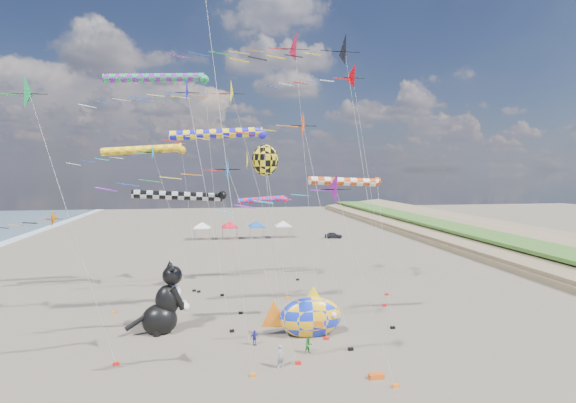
# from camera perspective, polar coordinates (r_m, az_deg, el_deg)

# --- Properties ---
(delta_kite_0) EXTENTS (10.78, 1.57, 9.44)m
(delta_kite_0) POSITION_cam_1_polar(r_m,az_deg,el_deg) (43.87, -28.69, -2.46)
(delta_kite_0) COLOR orange
(delta_kite_0) RESTS_ON ground
(delta_kite_1) EXTENTS (12.76, 2.04, 16.85)m
(delta_kite_1) POSITION_cam_1_polar(r_m,az_deg,el_deg) (30.19, -1.83, 9.13)
(delta_kite_1) COLOR #F3460E
(delta_kite_1) RESTS_ON ground
(delta_kite_2) EXTENTS (14.27, 2.67, 21.43)m
(delta_kite_2) POSITION_cam_1_polar(r_m,az_deg,el_deg) (43.87, -6.80, 13.25)
(delta_kite_2) COLOR yellow
(delta_kite_2) RESTS_ON ground
(delta_kite_3) EXTENTS (14.24, 3.25, 26.19)m
(delta_kite_3) POSITION_cam_1_polar(r_m,az_deg,el_deg) (46.09, -0.46, 18.57)
(delta_kite_3) COLOR red
(delta_kite_3) RESTS_ON ground
(delta_kite_4) EXTENTS (11.10, 2.03, 19.85)m
(delta_kite_4) POSITION_cam_1_polar(r_m,az_deg,el_deg) (35.45, -15.10, 13.14)
(delta_kite_4) COLOR #0E0EDF
(delta_kite_4) RESTS_ON ground
(delta_kite_6) EXTENTS (12.50, 3.13, 24.95)m
(delta_kite_6) POSITION_cam_1_polar(r_m,az_deg,el_deg) (42.48, 8.40, 18.16)
(delta_kite_6) COLOR black
(delta_kite_6) RESTS_ON ground
(delta_kite_7) EXTENTS (9.40, 1.95, 12.74)m
(delta_kite_7) POSITION_cam_1_polar(r_m,az_deg,el_deg) (25.05, 5.66, 0.94)
(delta_kite_7) COLOR #901293
(delta_kite_7) RESTS_ON ground
(delta_kite_8) EXTENTS (11.88, 1.88, 15.53)m
(delta_kite_8) POSITION_cam_1_polar(r_m,az_deg,el_deg) (48.12, -18.81, 5.51)
(delta_kite_8) COLOR #128BDA
(delta_kite_8) RESTS_ON ground
(delta_kite_9) EXTENTS (11.49, 1.72, 13.75)m
(delta_kite_9) POSITION_cam_1_polar(r_m,az_deg,el_deg) (28.18, -10.26, 3.33)
(delta_kite_9) COLOR blue
(delta_kite_9) RESTS_ON ground
(delta_kite_10) EXTENTS (12.82, 2.28, 18.58)m
(delta_kite_10) POSITION_cam_1_polar(r_m,az_deg,el_deg) (32.45, -30.90, 11.17)
(delta_kite_10) COLOR #138F46
(delta_kite_10) RESTS_ON ground
(delta_kite_11) EXTENTS (11.04, 2.54, 23.10)m
(delta_kite_11) POSITION_cam_1_polar(r_m,az_deg,el_deg) (45.81, 8.68, 15.05)
(delta_kite_11) COLOR #DA0004
(delta_kite_11) RESTS_ON ground
(windsock_0) EXTENTS (7.04, 0.67, 9.77)m
(windsock_0) POSITION_cam_1_polar(r_m,az_deg,el_deg) (50.79, -3.00, 0.16)
(windsock_0) COLOR #F11135
(windsock_0) RESTS_ON ground
(windsock_1) EXTENTS (8.97, 0.81, 16.05)m
(windsock_1) POSITION_cam_1_polar(r_m,az_deg,el_deg) (36.33, -8.43, 8.40)
(windsock_1) COLOR #1B15D8
(windsock_1) RESTS_ON ground
(windsock_2) EXTENTS (9.45, 0.86, 15.24)m
(windsock_2) POSITION_cam_1_polar(r_m,az_deg,el_deg) (47.49, -17.51, 6.22)
(windsock_2) COLOR orange
(windsock_2) RESTS_ON ground
(windsock_3) EXTENTS (11.05, 0.88, 22.06)m
(windsock_3) POSITION_cam_1_polar(r_m,az_deg,el_deg) (46.38, -15.96, 14.77)
(windsock_3) COLOR #1C9A53
(windsock_3) RESTS_ON ground
(windsock_4) EXTENTS (7.14, 0.65, 12.22)m
(windsock_4) POSITION_cam_1_polar(r_m,az_deg,el_deg) (35.00, 7.59, 2.38)
(windsock_4) COLOR #CE400E
(windsock_4) RESTS_ON ground
(windsock_5) EXTENTS (9.19, 0.74, 10.96)m
(windsock_5) POSITION_cam_1_polar(r_m,az_deg,el_deg) (39.35, -13.23, 0.65)
(windsock_5) COLOR black
(windsock_5) RESTS_ON ground
(angelfish_kite) EXTENTS (3.74, 3.02, 14.92)m
(angelfish_kite) POSITION_cam_1_polar(r_m,az_deg,el_deg) (37.99, -3.23, 5.10)
(angelfish_kite) COLOR yellow
(angelfish_kite) RESTS_ON ground
(cat_inflatable) EXTENTS (4.55, 3.08, 5.61)m
(cat_inflatable) POSITION_cam_1_polar(r_m,az_deg,el_deg) (37.24, -15.56, -11.66)
(cat_inflatable) COLOR black
(cat_inflatable) RESTS_ON ground
(fish_inflatable) EXTENTS (6.51, 2.50, 4.09)m
(fish_inflatable) POSITION_cam_1_polar(r_m,az_deg,el_deg) (35.72, 2.79, -14.46)
(fish_inflatable) COLOR #1531CF
(fish_inflatable) RESTS_ON ground
(person_adult) EXTENTS (0.66, 0.58, 1.53)m
(person_adult) POSITION_cam_1_polar(r_m,az_deg,el_deg) (30.63, -0.94, -19.05)
(person_adult) COLOR gray
(person_adult) RESTS_ON ground
(child_green) EXTENTS (0.61, 0.52, 1.12)m
(child_green) POSITION_cam_1_polar(r_m,az_deg,el_deg) (32.86, 2.62, -17.80)
(child_green) COLOR #1B7E21
(child_green) RESTS_ON ground
(child_blue) EXTENTS (0.71, 0.50, 1.12)m
(child_blue) POSITION_cam_1_polar(r_m,az_deg,el_deg) (34.26, -4.29, -16.86)
(child_blue) COLOR #282897
(child_blue) RESTS_ON ground
(kite_bag_0) EXTENTS (0.90, 0.44, 0.30)m
(kite_bag_0) POSITION_cam_1_polar(r_m,az_deg,el_deg) (38.08, -0.97, -15.34)
(kite_bag_0) COLOR black
(kite_bag_0) RESTS_ON ground
(kite_bag_1) EXTENTS (0.90, 0.44, 0.30)m
(kite_bag_1) POSITION_cam_1_polar(r_m,az_deg,el_deg) (29.99, 11.15, -20.94)
(kite_bag_1) COLOR #D64E12
(kite_bag_1) RESTS_ON ground
(kite_bag_2) EXTENTS (0.90, 0.44, 0.30)m
(kite_bag_2) POSITION_cam_1_polar(r_m,az_deg,el_deg) (41.94, 2.84, -13.50)
(kite_bag_2) COLOR blue
(kite_bag_2) RESTS_ON ground
(tent_row) EXTENTS (19.20, 4.20, 3.80)m
(tent_row) POSITION_cam_1_polar(r_m,az_deg,el_deg) (83.70, -5.71, -2.61)
(tent_row) COLOR white
(tent_row) RESTS_ON ground
(parked_car) EXTENTS (3.50, 2.03, 1.12)m
(parked_car) POSITION_cam_1_polar(r_m,az_deg,el_deg) (84.87, 5.78, -4.28)
(parked_car) COLOR #26262D
(parked_car) RESTS_ON ground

